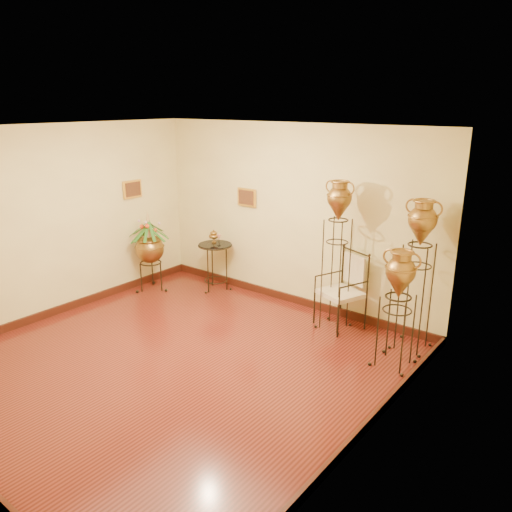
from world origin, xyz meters
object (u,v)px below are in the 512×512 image
Objects in this scene: amphora_tall at (337,255)px; planter_urn at (150,246)px; side_table at (216,266)px; armchair at (341,290)px; amphora_mid at (417,275)px.

planter_urn is at bearing -169.38° from amphora_tall.
amphora_tall is at bearing 10.62° from planter_urn.
amphora_tall reaches higher than side_table.
armchair is (3.25, 0.67, -0.23)m from planter_urn.
amphora_mid is 1.81× the size of armchair.
amphora_mid reaches higher than planter_urn.
amphora_mid is 3.49m from side_table.
armchair is (-1.05, 0.00, -0.45)m from amphora_mid.
amphora_tall is 2.42m from side_table.
side_table is at bearing 178.12° from amphora_tall.
amphora_tall is 1.11m from amphora_mid.
armchair is at bearing 55.75° from amphora_tall.
amphora_mid is at bearing 3.90° from amphora_tall.
armchair reaches higher than side_table.
planter_urn is (-4.30, -0.67, -0.23)m from amphora_mid.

